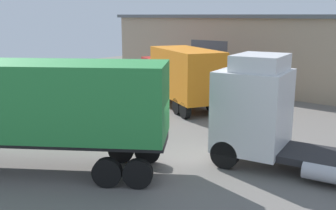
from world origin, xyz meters
TOP-DOWN VIEW (x-y plane):
  - ground_plane at (0.00, 0.00)m, footprint 60.00×60.00m
  - warehouse_building at (0.00, 17.88)m, footprint 33.24×8.27m
  - tractor_unit_white at (3.03, 2.49)m, footprint 6.85×3.50m
  - container_trailer_green at (-3.67, -3.72)m, footprint 10.61×8.32m
  - box_truck_red at (-5.37, 8.25)m, footprint 7.78×5.72m
  - gravel_pile at (-9.63, 2.67)m, footprint 2.74×2.74m

SIDE VIEW (x-z plane):
  - ground_plane at x=0.00m, z-range 0.00..0.00m
  - gravel_pile at x=-9.63m, z-range 0.00..1.31m
  - tractor_unit_white at x=3.03m, z-range -0.12..3.94m
  - box_truck_red at x=-5.37m, z-range 0.19..3.70m
  - container_trailer_green at x=-3.67m, z-range 0.56..4.44m
  - warehouse_building at x=0.00m, z-range 0.01..5.47m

